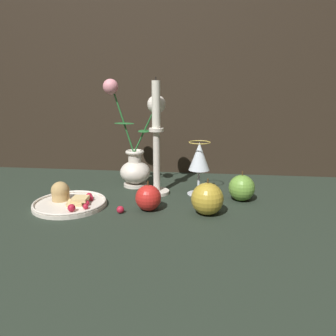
{
  "coord_description": "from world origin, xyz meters",
  "views": [
    {
      "loc": [
        0.15,
        -0.9,
        0.32
      ],
      "look_at": [
        0.04,
        -0.0,
        0.1
      ],
      "focal_mm": 35.0,
      "sensor_mm": 36.0,
      "label": 1
    }
  ],
  "objects_px": {
    "vase": "(136,153)",
    "plate_with_pastries": "(68,201)",
    "candlestick": "(158,147)",
    "wine_glass": "(199,159)",
    "apple_beside_vase": "(242,188)",
    "apple_near_glass": "(149,198)",
    "apple_at_table_edge": "(207,199)"
  },
  "relations": [
    {
      "from": "plate_with_pastries",
      "to": "wine_glass",
      "type": "relative_size",
      "value": 1.23
    },
    {
      "from": "wine_glass",
      "to": "plate_with_pastries",
      "type": "bearing_deg",
      "value": -157.07
    },
    {
      "from": "apple_beside_vase",
      "to": "candlestick",
      "type": "bearing_deg",
      "value": 172.3
    },
    {
      "from": "vase",
      "to": "apple_near_glass",
      "type": "xyz_separation_m",
      "value": [
        0.08,
        -0.21,
        -0.08
      ]
    },
    {
      "from": "wine_glass",
      "to": "apple_at_table_edge",
      "type": "xyz_separation_m",
      "value": [
        0.03,
        -0.17,
        -0.07
      ]
    },
    {
      "from": "apple_at_table_edge",
      "to": "wine_glass",
      "type": "bearing_deg",
      "value": 99.28
    },
    {
      "from": "apple_at_table_edge",
      "to": "apple_beside_vase",
      "type": "bearing_deg",
      "value": 50.94
    },
    {
      "from": "candlestick",
      "to": "apple_beside_vase",
      "type": "relative_size",
      "value": 4.0
    },
    {
      "from": "wine_glass",
      "to": "apple_beside_vase",
      "type": "bearing_deg",
      "value": -19.59
    },
    {
      "from": "apple_at_table_edge",
      "to": "vase",
      "type": "bearing_deg",
      "value": 136.22
    },
    {
      "from": "apple_beside_vase",
      "to": "apple_near_glass",
      "type": "distance_m",
      "value": 0.28
    },
    {
      "from": "wine_glass",
      "to": "apple_at_table_edge",
      "type": "bearing_deg",
      "value": -80.72
    },
    {
      "from": "vase",
      "to": "apple_at_table_edge",
      "type": "distance_m",
      "value": 0.33
    },
    {
      "from": "candlestick",
      "to": "apple_beside_vase",
      "type": "xyz_separation_m",
      "value": [
        0.25,
        -0.03,
        -0.11
      ]
    },
    {
      "from": "wine_glass",
      "to": "apple_at_table_edge",
      "type": "distance_m",
      "value": 0.18
    },
    {
      "from": "apple_beside_vase",
      "to": "apple_near_glass",
      "type": "xyz_separation_m",
      "value": [
        -0.25,
        -0.11,
        -0.0
      ]
    },
    {
      "from": "wine_glass",
      "to": "apple_near_glass",
      "type": "distance_m",
      "value": 0.22
    },
    {
      "from": "vase",
      "to": "wine_glass",
      "type": "distance_m",
      "value": 0.22
    },
    {
      "from": "plate_with_pastries",
      "to": "apple_at_table_edge",
      "type": "xyz_separation_m",
      "value": [
        0.38,
        -0.02,
        0.03
      ]
    },
    {
      "from": "plate_with_pastries",
      "to": "candlestick",
      "type": "relative_size",
      "value": 0.57
    },
    {
      "from": "apple_beside_vase",
      "to": "vase",
      "type": "bearing_deg",
      "value": 162.74
    },
    {
      "from": "wine_glass",
      "to": "candlestick",
      "type": "relative_size",
      "value": 0.47
    },
    {
      "from": "vase",
      "to": "wine_glass",
      "type": "bearing_deg",
      "value": -15.83
    },
    {
      "from": "plate_with_pastries",
      "to": "apple_beside_vase",
      "type": "bearing_deg",
      "value": 12.39
    },
    {
      "from": "candlestick",
      "to": "apple_beside_vase",
      "type": "distance_m",
      "value": 0.28
    },
    {
      "from": "vase",
      "to": "apple_near_glass",
      "type": "height_order",
      "value": "vase"
    },
    {
      "from": "apple_beside_vase",
      "to": "apple_at_table_edge",
      "type": "relative_size",
      "value": 0.92
    },
    {
      "from": "vase",
      "to": "candlestick",
      "type": "height_order",
      "value": "candlestick"
    },
    {
      "from": "vase",
      "to": "plate_with_pastries",
      "type": "xyz_separation_m",
      "value": [
        -0.15,
        -0.21,
        -0.1
      ]
    },
    {
      "from": "vase",
      "to": "apple_beside_vase",
      "type": "height_order",
      "value": "vase"
    },
    {
      "from": "apple_beside_vase",
      "to": "apple_near_glass",
      "type": "relative_size",
      "value": 1.08
    },
    {
      "from": "vase",
      "to": "apple_beside_vase",
      "type": "bearing_deg",
      "value": -17.26
    }
  ]
}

